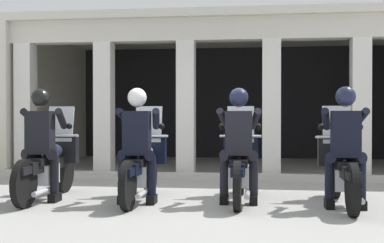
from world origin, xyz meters
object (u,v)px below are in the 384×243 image
motorcycle_center_left (142,165)px  police_officer_center_left (137,135)px  motorcycle_far_right (342,168)px  police_officer_far_right (345,136)px  police_officer_far_left (41,135)px  motorcycle_center_right (240,165)px  motorcycle_far_left (49,164)px  police_officer_center_right (239,135)px

motorcycle_center_left → police_officer_center_left: police_officer_center_left is taller
motorcycle_far_right → motorcycle_center_left: bearing=177.6°
police_officer_center_left → police_officer_far_right: size_ratio=1.00×
police_officer_far_left → police_officer_far_right: 4.14m
police_officer_far_left → motorcycle_far_right: police_officer_far_left is taller
motorcycle_center_right → police_officer_far_left: bearing=-171.5°
police_officer_center_left → motorcycle_center_right: (1.38, 0.43, -0.44)m
police_officer_center_left → police_officer_far_right: 2.76m
police_officer_center_left → motorcycle_center_right: police_officer_center_left is taller
motorcycle_center_left → motorcycle_center_right: size_ratio=1.00×
motorcycle_far_left → police_officer_far_left: size_ratio=1.29×
motorcycle_far_right → police_officer_center_left: bearing=-176.5°
motorcycle_center_right → police_officer_far_right: 1.52m
motorcycle_far_left → police_officer_center_right: (2.76, -0.14, 0.44)m
police_officer_far_left → motorcycle_far_left: bearing=88.6°
motorcycle_far_right → police_officer_center_right: bearing=-177.2°
motorcycle_far_left → motorcycle_center_right: bearing=1.9°
police_officer_center_right → police_officer_far_right: (1.38, -0.18, 0.00)m
motorcycle_center_right → police_officer_far_right: size_ratio=1.29×
motorcycle_far_left → police_officer_far_left: 0.52m
motorcycle_far_left → motorcycle_center_right: (2.76, 0.15, 0.00)m
motorcycle_far_left → police_officer_center_left: bearing=-12.5°
motorcycle_center_right → police_officer_center_right: size_ratio=1.29×
motorcycle_far_left → motorcycle_center_left: size_ratio=1.00×
motorcycle_far_left → motorcycle_far_right: same height
police_officer_far_right → motorcycle_center_right: bearing=159.9°
motorcycle_far_left → motorcycle_center_left: bearing=-0.9°
police_officer_far_left → motorcycle_center_left: 1.48m
motorcycle_far_left → police_officer_far_right: bearing=-5.4°
police_officer_center_left → motorcycle_far_right: 2.81m
motorcycle_far_right → motorcycle_far_left: bearing=177.9°
police_officer_center_right → motorcycle_center_right: bearing=89.3°
motorcycle_far_right → police_officer_far_left: bearing=-178.1°
motorcycle_center_right → police_officer_far_right: police_officer_far_right is taller
motorcycle_far_right → police_officer_far_right: size_ratio=1.29×
motorcycle_center_left → motorcycle_far_right: bearing=2.8°
police_officer_center_left → motorcycle_center_right: size_ratio=0.78×
motorcycle_center_left → motorcycle_far_right: same height
motorcycle_far_right → motorcycle_center_right: bearing=171.0°
motorcycle_far_right → police_officer_far_right: police_officer_far_right is taller
police_officer_center_left → police_officer_center_right: 1.39m
police_officer_center_left → police_officer_far_right: bearing=2.8°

